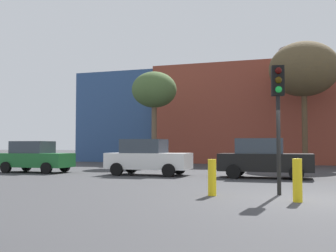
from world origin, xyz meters
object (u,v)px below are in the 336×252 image
object	(u,v)px
parked_car_0	(35,157)
traffic_light_island	(278,99)
bollard_yellow_1	(212,177)
bare_tree_1	(304,70)
parked_car_2	(264,158)
parked_car_1	(148,157)
bollard_yellow_2	(297,180)
bare_tree_0	(154,91)

from	to	relation	value
parked_car_0	traffic_light_island	bearing A→B (deg)	-25.48
parked_car_0	traffic_light_island	world-z (taller)	traffic_light_island
bollard_yellow_1	traffic_light_island	bearing A→B (deg)	22.54
bare_tree_1	parked_car_0	bearing A→B (deg)	-145.12
parked_car_2	bare_tree_1	world-z (taller)	bare_tree_1
parked_car_1	traffic_light_island	xyz separation A→B (m)	(6.46, -6.17, 1.94)
bollard_yellow_2	parked_car_2	bearing A→B (deg)	100.32
parked_car_0	bare_tree_1	xyz separation A→B (m)	(14.07, 9.81, 5.74)
traffic_light_island	bollard_yellow_2	size ratio (longest dim) A/B	3.44
bollard_yellow_2	parked_car_0	bearing A→B (deg)	150.73
traffic_light_island	parked_car_1	bearing A→B (deg)	-145.27
parked_car_1	bollard_yellow_1	distance (m)	8.34
bare_tree_1	bollard_yellow_1	bearing A→B (deg)	-100.05
bare_tree_1	traffic_light_island	bearing A→B (deg)	-94.01
bare_tree_1	bollard_yellow_1	distance (m)	18.06
traffic_light_island	parked_car_2	bearing A→B (deg)	176.49
parked_car_0	bollard_yellow_1	distance (m)	13.10
traffic_light_island	bare_tree_1	world-z (taller)	bare_tree_1
parked_car_2	traffic_light_island	bearing A→B (deg)	-81.96
traffic_light_island	bare_tree_0	xyz separation A→B (m)	(-9.04, 14.37, 2.54)
bollard_yellow_1	parked_car_2	bearing A→B (deg)	81.99
parked_car_0	bollard_yellow_2	xyz separation A→B (m)	(13.45, -7.54, -0.28)
traffic_light_island	bollard_yellow_1	distance (m)	3.04
parked_car_2	bare_tree_1	distance (m)	11.52
parked_car_2	bollard_yellow_1	xyz separation A→B (m)	(-0.98, -6.94, -0.35)
parked_car_1	parked_car_2	world-z (taller)	parked_car_2
parked_car_2	bare_tree_0	bearing A→B (deg)	134.89
parked_car_1	bare_tree_0	size ratio (longest dim) A/B	0.61
parked_car_1	bollard_yellow_2	xyz separation A→B (m)	(6.96, -7.54, -0.32)
parked_car_0	bare_tree_1	world-z (taller)	bare_tree_1
bare_tree_1	bollard_yellow_2	distance (m)	18.38
parked_car_2	bare_tree_0	distance (m)	12.41
parked_car_0	bare_tree_0	size ratio (longest dim) A/B	0.58
parked_car_2	bare_tree_0	size ratio (longest dim) A/B	0.61
bollard_yellow_1	bollard_yellow_2	distance (m)	2.43
parked_car_0	bare_tree_1	bearing A→B (deg)	34.88
parked_car_1	traffic_light_island	distance (m)	9.14
parked_car_1	bare_tree_0	distance (m)	9.69
parked_car_1	bollard_yellow_1	bearing A→B (deg)	-56.43
parked_car_1	bare_tree_1	bearing A→B (deg)	52.33
parked_car_0	parked_car_2	size ratio (longest dim) A/B	0.95
parked_car_0	bollard_yellow_1	size ratio (longest dim) A/B	3.69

